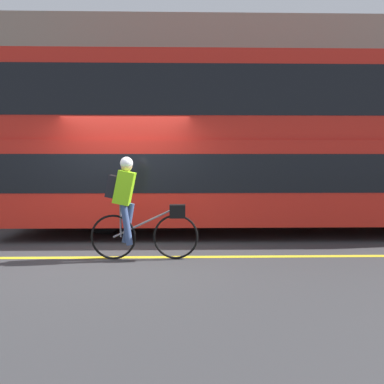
% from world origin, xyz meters
% --- Properties ---
extents(ground_plane, '(80.00, 80.00, 0.00)m').
position_xyz_m(ground_plane, '(0.00, 0.00, 0.00)').
color(ground_plane, '#38383A').
extents(road_center_line, '(50.00, 0.14, 0.01)m').
position_xyz_m(road_center_line, '(0.00, -0.20, 0.00)').
color(road_center_line, yellow).
rests_on(road_center_line, ground_plane).
extents(sidewalk_curb, '(60.00, 1.69, 0.12)m').
position_xyz_m(sidewalk_curb, '(0.00, 5.17, 0.06)').
color(sidewalk_curb, gray).
rests_on(sidewalk_curb, ground_plane).
extents(building_facade, '(60.00, 0.30, 6.42)m').
position_xyz_m(building_facade, '(0.00, 6.17, 3.21)').
color(building_facade, gray).
rests_on(building_facade, ground_plane).
extents(bus, '(11.14, 2.42, 3.81)m').
position_xyz_m(bus, '(2.80, 2.05, 2.11)').
color(bus, black).
rests_on(bus, ground_plane).
extents(cyclist_on_bike, '(1.79, 0.32, 1.71)m').
position_xyz_m(cyclist_on_bike, '(0.30, -0.31, 0.91)').
color(cyclist_on_bike, black).
rests_on(cyclist_on_bike, ground_plane).
extents(trash_bin, '(0.54, 0.54, 0.91)m').
position_xyz_m(trash_bin, '(-2.54, 5.09, 0.57)').
color(trash_bin, '#262628').
rests_on(trash_bin, sidewalk_curb).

